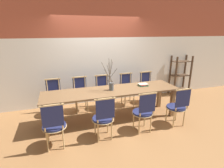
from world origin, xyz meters
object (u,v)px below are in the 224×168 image
dining_table (112,94)px  chair_near_center (144,111)px  vase_centerpiece (111,85)px  book_stack (143,85)px  chair_far_center (103,91)px  shelving_rack (180,75)px

dining_table → chair_near_center: chair_near_center is taller
vase_centerpiece → book_stack: size_ratio=3.13×
vase_centerpiece → chair_far_center: bearing=90.2°
dining_table → chair_near_center: 0.89m
chair_far_center → vase_centerpiece: bearing=90.2°
chair_far_center → book_stack: chair_far_center is taller
vase_centerpiece → shelving_rack: size_ratio=0.57×
chair_far_center → book_stack: 1.14m
dining_table → shelving_rack: 2.95m
dining_table → book_stack: bearing=5.5°
chair_near_center → book_stack: bearing=64.3°
chair_near_center → shelving_rack: (2.30, 1.77, 0.16)m
dining_table → vase_centerpiece: (-0.02, -0.01, 0.21)m
dining_table → shelving_rack: shelving_rack is taller
chair_far_center → vase_centerpiece: (0.00, -0.74, 0.39)m
book_stack → vase_centerpiece: bearing=-174.3°
dining_table → chair_far_center: (-0.02, 0.74, -0.18)m
vase_centerpiece → dining_table: bearing=13.9°
chair_far_center → book_stack: size_ratio=3.87×
chair_near_center → shelving_rack: bearing=37.6°
dining_table → shelving_rack: (2.77, 1.04, -0.02)m
book_stack → shelving_rack: (1.90, 0.95, -0.13)m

